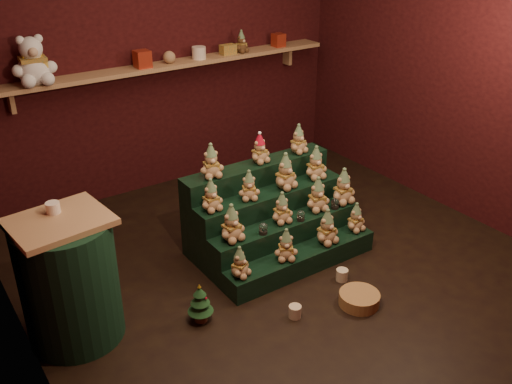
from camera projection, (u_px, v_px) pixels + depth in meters
ground at (281, 264)px, 4.78m from camera, size 4.00×4.00×0.00m
back_wall at (161, 51)px, 5.67m from camera, size 4.00×0.10×2.80m
right_wall at (465, 65)px, 5.19m from camera, size 0.10×4.00×2.80m
back_shelf at (170, 65)px, 5.59m from camera, size 3.60×0.26×0.24m
riser_tier_front at (302, 260)px, 4.67m from camera, size 1.40×0.22×0.18m
riser_tier_midfront at (286, 239)px, 4.80m from camera, size 1.40×0.22×0.36m
riser_tier_midback at (271, 220)px, 4.92m from camera, size 1.40×0.22×0.54m
riser_tier_back at (256, 201)px, 5.04m from camera, size 1.40×0.22×0.72m
teddy_0 at (240, 262)px, 4.27m from camera, size 0.23×0.22×0.25m
teddy_1 at (286, 245)px, 4.48m from camera, size 0.24×0.24×0.26m
teddy_2 at (327, 227)px, 4.69m from camera, size 0.23×0.21×0.30m
teddy_3 at (356, 217)px, 4.88m from camera, size 0.19×0.18×0.25m
teddy_4 at (232, 223)px, 4.38m from camera, size 0.23×0.21×0.30m
teddy_5 at (282, 208)px, 4.64m from camera, size 0.20×0.19×0.26m
teddy_6 at (318, 194)px, 4.82m from camera, size 0.24×0.22×0.30m
teddy_7 at (343, 186)px, 4.94m from camera, size 0.23×0.21×0.31m
teddy_8 at (211, 195)px, 4.45m from camera, size 0.20×0.18×0.26m
teddy_9 at (249, 185)px, 4.62m from camera, size 0.23×0.22×0.25m
teddy_10 at (285, 171)px, 4.80m from camera, size 0.26×0.24×0.31m
teddy_11 at (316, 163)px, 4.98m from camera, size 0.23×0.21×0.29m
teddy_12 at (211, 161)px, 4.57m from camera, size 0.23×0.21×0.28m
teddy_13 at (260, 149)px, 4.84m from camera, size 0.20×0.19×0.26m
teddy_14 at (298, 139)px, 5.04m from camera, size 0.21×0.19×0.26m
snow_globe_a at (263, 228)px, 4.51m from camera, size 0.07×0.07×0.10m
snow_globe_b at (301, 216)px, 4.70m from camera, size 0.07×0.07×0.09m
snow_globe_c at (335, 203)px, 4.89m from camera, size 0.07×0.07×0.10m
side_table at (69, 280)px, 3.80m from camera, size 0.65×0.64×0.93m
table_ornament at (53, 208)px, 3.65m from camera, size 0.09×0.09×0.07m
mini_christmas_tree at (200, 303)px, 4.07m from camera, size 0.19×0.19×0.32m
mug_left at (295, 312)px, 4.15m from camera, size 0.09×0.09×0.09m
mug_right at (342, 275)px, 4.56m from camera, size 0.10×0.10×0.10m
wicker_basket at (359, 299)px, 4.29m from camera, size 0.40×0.40×0.10m
white_bear at (32, 54)px, 4.79m from camera, size 0.40×0.36×0.52m
brown_bear at (241, 42)px, 5.91m from camera, size 0.19×0.18×0.22m
gift_tin_red_a at (142, 59)px, 5.37m from camera, size 0.14×0.14×0.16m
gift_tin_cream at (199, 53)px, 5.69m from camera, size 0.14×0.14×0.12m
gift_tin_red_b at (278, 40)px, 6.18m from camera, size 0.12×0.12×0.14m
shelf_plush_ball at (169, 57)px, 5.52m from camera, size 0.12×0.12×0.12m
scarf_gift_box at (228, 49)px, 5.87m from camera, size 0.16×0.10×0.10m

